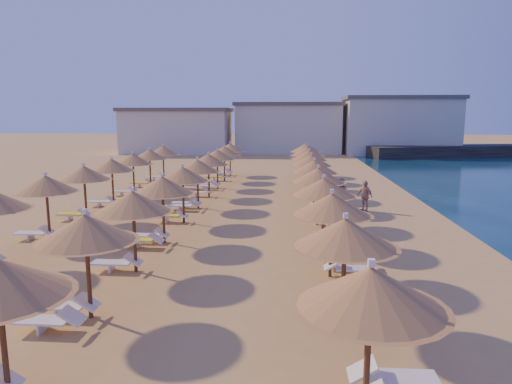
# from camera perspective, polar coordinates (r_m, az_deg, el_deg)

# --- Properties ---
(ground) EXTENTS (220.00, 220.00, 0.00)m
(ground) POSITION_cam_1_polar(r_m,az_deg,el_deg) (21.98, 0.57, -5.12)
(ground) COLOR tan
(ground) RESTS_ON ground
(jetty) EXTENTS (30.06, 11.28, 1.50)m
(jetty) POSITION_cam_1_polar(r_m,az_deg,el_deg) (68.29, 25.91, 4.64)
(jetty) COLOR black
(jetty) RESTS_ON ground
(hotel_blocks) EXTENTS (47.33, 10.89, 8.10)m
(hotel_blocks) POSITION_cam_1_polar(r_m,az_deg,el_deg) (66.82, 4.90, 8.03)
(hotel_blocks) COLOR beige
(hotel_blocks) RESTS_ON ground
(parasol_row_east) EXTENTS (2.87, 36.97, 3.11)m
(parasol_row_east) POSITION_cam_1_polar(r_m,az_deg,el_deg) (25.11, 7.52, 2.55)
(parasol_row_east) COLOR brown
(parasol_row_east) RESTS_ON ground
(parasol_row_west) EXTENTS (2.87, 36.97, 3.11)m
(parasol_row_west) POSITION_cam_1_polar(r_m,az_deg,el_deg) (25.66, -8.18, 2.69)
(parasol_row_west) COLOR brown
(parasol_row_west) RESTS_ON ground
(parasol_row_inland) EXTENTS (2.87, 25.61, 3.11)m
(parasol_row_inland) POSITION_cam_1_polar(r_m,az_deg,el_deg) (29.01, -17.59, 3.14)
(parasol_row_inland) COLOR brown
(parasol_row_inland) RESTS_ON ground
(loungers) EXTENTS (15.42, 34.68, 0.66)m
(loungers) POSITION_cam_1_polar(r_m,az_deg,el_deg) (25.93, -4.48, -2.07)
(loungers) COLOR white
(loungers) RESTS_ON ground
(beachgoer_c) EXTENTS (1.04, 1.08, 1.80)m
(beachgoer_c) POSITION_cam_1_polar(r_m,az_deg,el_deg) (27.45, 13.44, -0.47)
(beachgoer_c) COLOR tan
(beachgoer_c) RESTS_ON ground
(beachgoer_a) EXTENTS (0.53, 0.71, 1.78)m
(beachgoer_a) POSITION_cam_1_polar(r_m,az_deg,el_deg) (20.12, 9.17, -4.02)
(beachgoer_a) COLOR tan
(beachgoer_a) RESTS_ON ground
(beachgoer_b) EXTENTS (0.98, 1.10, 1.88)m
(beachgoer_b) POSITION_cam_1_polar(r_m,az_deg,el_deg) (27.39, 10.59, -0.30)
(beachgoer_b) COLOR tan
(beachgoer_b) RESTS_ON ground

